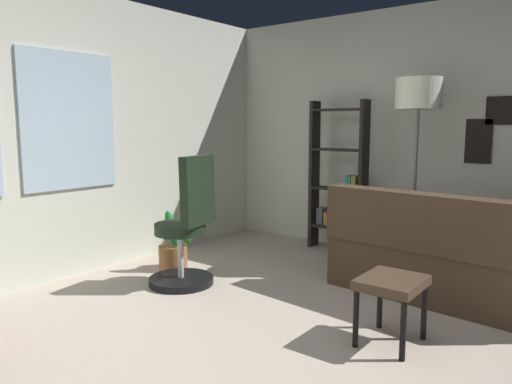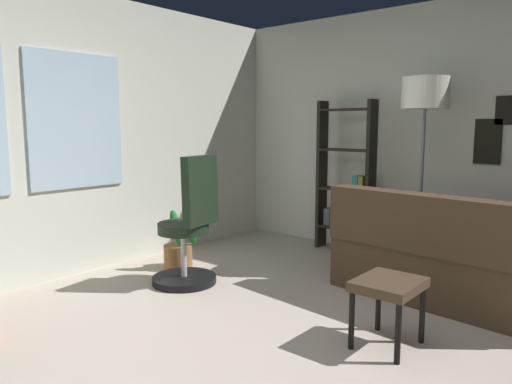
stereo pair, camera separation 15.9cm
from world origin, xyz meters
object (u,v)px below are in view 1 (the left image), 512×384
(office_chair, at_px, (186,235))
(potted_plant, at_px, (176,247))
(floor_lamp, at_px, (418,104))
(footstool, at_px, (392,288))
(couch, at_px, (462,258))
(bookshelf, at_px, (339,185))

(office_chair, distance_m, potted_plant, 0.55)
(office_chair, bearing_deg, floor_lamp, -40.77)
(footstool, height_order, office_chair, office_chair)
(footstool, height_order, floor_lamp, floor_lamp)
(couch, height_order, potted_plant, couch)
(couch, relative_size, potted_plant, 3.14)
(bookshelf, xyz_separation_m, potted_plant, (-1.60, 0.88, -0.50))
(footstool, bearing_deg, floor_lamp, 15.61)
(footstool, height_order, bookshelf, bookshelf)
(footstool, bearing_deg, office_chair, 89.78)
(bookshelf, xyz_separation_m, floor_lamp, (-0.27, -0.93, 0.84))
(couch, distance_m, office_chair, 2.29)
(bookshelf, height_order, floor_lamp, floor_lamp)
(floor_lamp, height_order, potted_plant, floor_lamp)
(couch, height_order, bookshelf, bookshelf)
(office_chair, bearing_deg, footstool, -90.22)
(bookshelf, height_order, potted_plant, bookshelf)
(couch, xyz_separation_m, potted_plant, (-0.95, 2.35, -0.08))
(couch, relative_size, footstool, 4.36)
(office_chair, relative_size, bookshelf, 0.69)
(floor_lamp, bearing_deg, office_chair, 139.23)
(potted_plant, bearing_deg, floor_lamp, -53.54)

